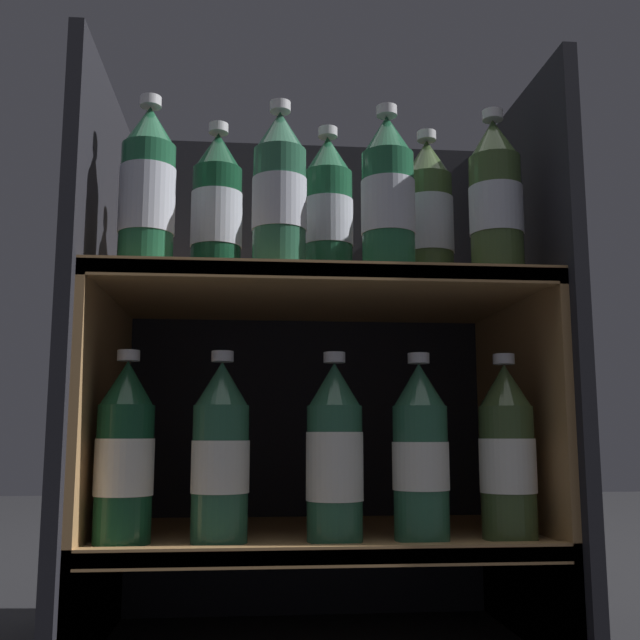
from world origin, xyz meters
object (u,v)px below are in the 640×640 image
bottle_upper_front_2 (388,199)px  bottle_upper_back_1 (328,214)px  bottle_upper_front_0 (147,192)px  bottle_upper_front_1 (279,195)px  bottle_lower_front_0 (125,455)px  bottle_lower_front_1 (221,455)px  bottle_upper_front_3 (496,201)px  bottle_upper_back_2 (428,217)px  bottle_lower_front_3 (420,454)px  bottle_lower_front_4 (507,455)px  bottle_upper_back_0 (217,212)px  bottle_lower_front_2 (335,456)px

bottle_upper_front_2 → bottle_upper_back_1: (-0.08, 0.08, 0.00)m
bottle_upper_front_0 → bottle_upper_front_1: 0.18m
bottle_lower_front_0 → bottle_lower_front_1: bearing=0.0°
bottle_upper_front_2 → bottle_lower_front_0: bottle_upper_front_2 is taller
bottle_upper_front_2 → bottle_lower_front_1: 0.42m
bottle_upper_back_1 → bottle_lower_front_1: bearing=-150.9°
bottle_upper_front_3 → bottle_upper_back_2: (-0.08, 0.08, -0.00)m
bottle_lower_front_3 → bottle_lower_front_4: same height
bottle_upper_back_0 → bottle_lower_front_4: 0.54m
bottle_lower_front_3 → bottle_lower_front_0: bearing=180.0°
bottle_upper_front_2 → bottle_lower_front_1: size_ratio=1.00×
bottle_upper_front_0 → bottle_lower_front_4: bearing=0.0°
bottle_lower_front_2 → bottle_upper_front_3: bearing=0.0°
bottle_upper_front_3 → bottle_lower_front_1: bearing=180.0°
bottle_upper_back_2 → bottle_upper_back_0: bearing=180.0°
bottle_upper_back_2 → bottle_lower_front_3: bottle_upper_back_2 is taller
bottle_upper_back_1 → bottle_upper_front_2: bearing=-47.7°
bottle_lower_front_1 → bottle_lower_front_4: same height
bottle_upper_front_3 → bottle_upper_back_0: bearing=168.1°
bottle_lower_front_1 → bottle_upper_front_2: bearing=-0.0°
bottle_upper_back_2 → bottle_lower_front_2: size_ratio=1.00×
bottle_upper_front_3 → bottle_upper_front_2: bearing=180.0°
bottle_upper_front_0 → bottle_upper_back_0: same height
bottle_lower_front_0 → bottle_lower_front_3: size_ratio=1.00×
bottle_upper_front_2 → bottle_lower_front_4: bearing=0.0°
bottle_upper_back_2 → bottle_lower_front_4: size_ratio=1.00×
bottle_upper_front_1 → bottle_upper_front_3: (0.31, -0.00, 0.00)m
bottle_upper_front_3 → bottle_lower_front_4: bottle_upper_front_3 is taller
bottle_upper_front_1 → bottle_lower_front_2: bearing=-0.0°
bottle_upper_back_1 → bottle_lower_front_0: bearing=-163.0°
bottle_upper_front_2 → bottle_lower_front_0: 0.50m
bottle_lower_front_0 → bottle_lower_front_1: same height
bottle_upper_back_0 → bottle_lower_front_0: size_ratio=1.00×
bottle_upper_back_0 → bottle_lower_front_0: 0.38m
bottle_upper_front_1 → bottle_upper_back_2: (0.23, 0.08, -0.00)m
bottle_lower_front_4 → bottle_upper_back_0: bearing=168.2°
bottle_upper_back_0 → bottle_upper_front_3: bearing=-11.9°
bottle_lower_front_1 → bottle_lower_front_3: 0.27m
bottle_upper_front_2 → bottle_upper_back_0: bearing=160.9°
bottle_lower_front_0 → bottle_lower_front_3: same height
bottle_upper_front_1 → bottle_upper_back_0: bearing=137.1°
bottle_upper_back_0 → bottle_lower_front_0: (-0.11, -0.08, -0.36)m
bottle_upper_front_0 → bottle_lower_front_0: (-0.02, 0.00, -0.36)m
bottle_upper_front_0 → bottle_lower_front_3: (0.37, 0.00, -0.35)m
bottle_upper_front_0 → bottle_lower_front_4: 0.61m
bottle_upper_front_0 → bottle_upper_back_1: same height
bottle_upper_front_0 → bottle_upper_front_2: 0.33m
bottle_upper_front_2 → bottle_upper_front_1: bearing=180.0°
bottle_upper_front_2 → bottle_lower_front_0: bearing=180.0°
bottle_upper_front_0 → bottle_lower_front_3: bearing=0.0°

